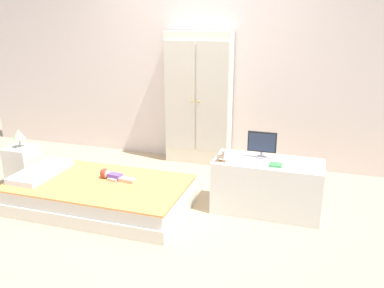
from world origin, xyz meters
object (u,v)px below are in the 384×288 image
Objects in this scene: tv_stand at (267,186)px; rocking_horse_toy at (221,156)px; doll at (111,175)px; wardrobe at (198,99)px; table_lamp at (19,135)px; tv_monitor at (262,143)px; bed at (100,195)px; book_green at (276,165)px; nightstand at (23,166)px.

rocking_horse_toy reaches higher than tv_stand.
wardrobe reaches higher than doll.
tv_monitor is (2.58, 0.24, 0.09)m from table_lamp.
rocking_horse_toy is (1.06, 0.16, 0.26)m from doll.
wardrobe is (0.54, 1.53, 0.68)m from bed.
tv_stand is 3.72× the size of tv_monitor.
book_green is (1.55, 0.21, 0.21)m from doll.
tv_monitor reaches higher than table_lamp.
rocking_horse_toy is 0.50m from book_green.
rocking_horse_toy is (-0.42, -0.15, 0.31)m from tv_stand.
doll is at bearing -7.05° from nightstand.
tv_stand is at bearing 3.52° from nightstand.
bed is 1.21m from table_lamp.
wardrobe is at bearing 115.58° from rocking_horse_toy.
table_lamp is 0.12× the size of wardrobe.
book_green is at bearing 5.28° from rocking_horse_toy.
tv_stand is at bearing 19.33° from rocking_horse_toy.
wardrobe is (0.46, 1.42, 0.51)m from doll.
wardrobe is 14.07× the size of rocking_horse_toy.
bed is at bearing -166.66° from rocking_horse_toy.
doll is 1.19m from nightstand.
book_green reaches higher than nightstand.
tv_monitor is 2.37× the size of book_green.
nightstand is (-1.18, 0.15, -0.09)m from doll.
bed is 1.05× the size of wardrobe.
doll is 1.49m from tv_monitor.
nightstand is at bearing -178.68° from book_green.
wardrobe is 1.66m from book_green.
wardrobe reaches higher than rocking_horse_toy.
tv_monitor is (0.94, -1.04, -0.16)m from wardrobe.
bed is at bearing -161.56° from tv_monitor.
doll is at bearing -7.05° from table_lamp.
rocking_horse_toy reaches higher than bed.
table_lamp is at bearing -178.68° from book_green.
doll is at bearing 53.59° from bed.
nightstand is 3.82× the size of book_green.
tv_monitor reaches higher than book_green.
doll is at bearing -107.90° from wardrobe.
rocking_horse_toy is at bearing -174.72° from book_green.
table_lamp is at bearing 172.95° from doll.
book_green is (0.08, -0.10, 0.26)m from tv_stand.
rocking_horse_toy is at bearing 0.45° from nightstand.
tv_monitor is (-0.08, 0.08, 0.40)m from tv_stand.
tv_stand is at bearing 126.80° from book_green.
table_lamp reaches higher than tv_stand.
nightstand is at bearing -174.69° from tv_monitor.
tv_stand is at bearing 11.82° from doll.
rocking_horse_toy is at bearing 13.34° from bed.
wardrobe is 6.04× the size of tv_monitor.
wardrobe is 1.61m from tv_stand.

